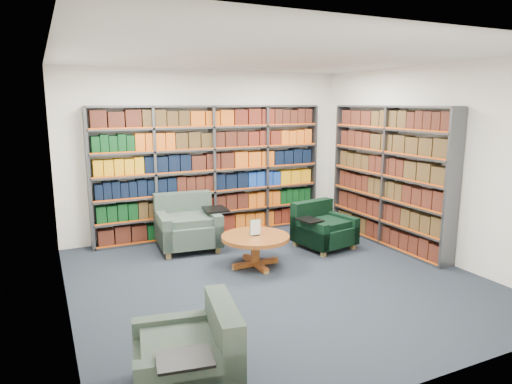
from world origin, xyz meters
name	(u,v)px	position (x,y,z in m)	size (l,w,h in m)	color
room_shell	(277,173)	(0.00, 0.00, 1.40)	(5.02, 5.02, 2.82)	black
bookshelf_back	(212,172)	(0.00, 2.34, 1.10)	(4.00, 0.28, 2.20)	#47494F
bookshelf_right	(389,177)	(2.34, 0.60, 1.10)	(0.28, 2.50, 2.20)	#47494F
chair_teal_left	(187,226)	(-0.64, 1.81, 0.34)	(1.12, 0.99, 0.83)	#072C3B
chair_green_right	(321,229)	(1.30, 0.91, 0.28)	(0.98, 0.89, 0.71)	black
chair_teal_front	(195,359)	(-1.68, -1.82, 0.29)	(0.91, 1.00, 0.72)	#072C3B
coffee_table	(255,242)	(-0.04, 0.54, 0.36)	(0.95, 0.95, 0.67)	brown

